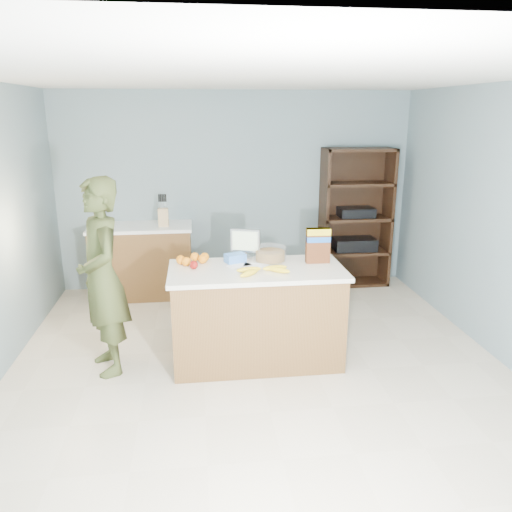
{
  "coord_description": "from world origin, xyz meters",
  "views": [
    {
      "loc": [
        -0.52,
        -3.89,
        2.24
      ],
      "look_at": [
        0.0,
        0.35,
        1.0
      ],
      "focal_mm": 35.0,
      "sensor_mm": 36.0,
      "label": 1
    }
  ],
  "objects": [
    {
      "name": "back_cabinet",
      "position": [
        -1.2,
        2.2,
        0.45
      ],
      "size": [
        1.24,
        0.62,
        0.9
      ],
      "color": "brown",
      "rests_on": "ground"
    },
    {
      "name": "apples",
      "position": [
        -0.59,
        0.41,
        0.94
      ],
      "size": [
        0.14,
        0.2,
        0.08
      ],
      "color": "maroon",
      "rests_on": "counter_peninsula"
    },
    {
      "name": "bananas",
      "position": [
        0.04,
        0.17,
        0.92
      ],
      "size": [
        0.47,
        0.25,
        0.05
      ],
      "color": "yellow",
      "rests_on": "counter_peninsula"
    },
    {
      "name": "knife_block",
      "position": [
        -0.91,
        2.13,
        1.02
      ],
      "size": [
        0.12,
        0.1,
        0.31
      ],
      "color": "tan",
      "rests_on": "back_cabinet"
    },
    {
      "name": "walls",
      "position": [
        0.0,
        0.0,
        1.65
      ],
      "size": [
        4.52,
        5.02,
        2.51
      ],
      "color": "gray",
      "rests_on": "ground"
    },
    {
      "name": "floor",
      "position": [
        0.0,
        0.0,
        0.0
      ],
      "size": [
        4.5,
        5.0,
        0.02
      ],
      "primitive_type": "cube",
      "color": "beige",
      "rests_on": "ground"
    },
    {
      "name": "envelopes",
      "position": [
        -0.07,
        0.4,
        0.9
      ],
      "size": [
        0.4,
        0.2,
        0.0
      ],
      "color": "white",
      "rests_on": "counter_peninsula"
    },
    {
      "name": "tv",
      "position": [
        -0.07,
        0.63,
        1.06
      ],
      "size": [
        0.28,
        0.13,
        0.28
      ],
      "color": "silver",
      "rests_on": "counter_peninsula"
    },
    {
      "name": "oranges",
      "position": [
        -0.55,
        0.53,
        0.94
      ],
      "size": [
        0.3,
        0.22,
        0.08
      ],
      "color": "orange",
      "rests_on": "counter_peninsula"
    },
    {
      "name": "counter_peninsula",
      "position": [
        0.0,
        0.3,
        0.42
      ],
      "size": [
        1.56,
        0.76,
        0.9
      ],
      "color": "brown",
      "rests_on": "ground"
    },
    {
      "name": "salad_bowl",
      "position": [
        0.16,
        0.53,
        0.96
      ],
      "size": [
        0.3,
        0.3,
        0.13
      ],
      "color": "#267219",
      "rests_on": "counter_peninsula"
    },
    {
      "name": "shelving_unit",
      "position": [
        1.55,
        2.35,
        0.86
      ],
      "size": [
        0.9,
        0.4,
        1.8
      ],
      "color": "black",
      "rests_on": "ground"
    },
    {
      "name": "person",
      "position": [
        -1.34,
        0.31,
        0.87
      ],
      "size": [
        0.62,
        0.74,
        1.73
      ],
      "primitive_type": "imported",
      "rotation": [
        0.0,
        0.0,
        -1.19
      ],
      "color": "#39411E",
      "rests_on": "ground"
    },
    {
      "name": "cereal_box",
      "position": [
        0.58,
        0.41,
        1.09
      ],
      "size": [
        0.22,
        0.09,
        0.32
      ],
      "color": "#592B14",
      "rests_on": "counter_peninsula"
    },
    {
      "name": "blue_carton",
      "position": [
        -0.17,
        0.51,
        0.94
      ],
      "size": [
        0.21,
        0.18,
        0.08
      ],
      "primitive_type": "cube",
      "rotation": [
        0.0,
        0.0,
        0.36
      ],
      "color": "blue",
      "rests_on": "counter_peninsula"
    }
  ]
}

